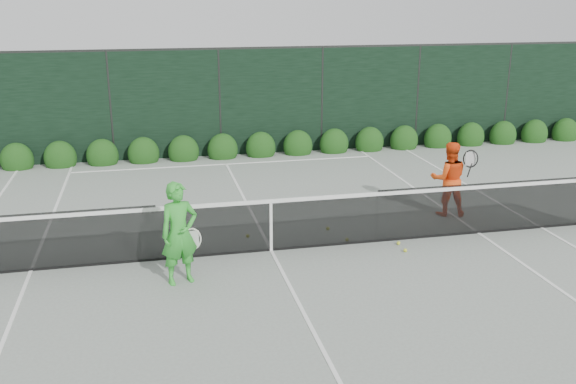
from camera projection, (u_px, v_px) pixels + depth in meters
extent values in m
plane|color=gray|center=(271.00, 251.00, 11.61)|extent=(80.00, 80.00, 0.00)
cube|color=black|center=(22.00, 243.00, 10.59)|extent=(4.40, 0.01, 1.02)
cube|color=black|center=(271.00, 226.00, 11.47)|extent=(4.00, 0.01, 0.96)
cube|color=black|center=(485.00, 208.00, 12.34)|extent=(4.40, 0.01, 1.02)
cube|color=white|center=(271.00, 201.00, 11.34)|extent=(12.80, 0.03, 0.07)
cube|color=black|center=(271.00, 250.00, 11.61)|extent=(12.80, 0.02, 0.04)
cube|color=white|center=(271.00, 227.00, 11.48)|extent=(0.05, 0.03, 0.91)
imported|color=green|center=(179.00, 233.00, 10.11)|extent=(0.70, 0.56, 1.67)
torus|color=white|center=(192.00, 239.00, 10.29)|extent=(0.30, 0.05, 0.30)
cylinder|color=black|center=(193.00, 253.00, 10.36)|extent=(0.10, 0.03, 0.30)
imported|color=#FF4F15|center=(449.00, 179.00, 13.31)|extent=(0.88, 0.76, 1.57)
torus|color=black|center=(471.00, 159.00, 13.06)|extent=(0.28, 0.16, 0.30)
cylinder|color=black|center=(470.00, 170.00, 13.13)|extent=(0.10, 0.03, 0.30)
cube|color=white|center=(541.00, 228.00, 12.75)|extent=(0.06, 23.77, 0.01)
cube|color=white|center=(31.00, 271.00, 10.76)|extent=(0.06, 23.77, 0.01)
cube|color=white|center=(479.00, 233.00, 12.47)|extent=(0.06, 23.77, 0.01)
cube|color=white|center=(207.00, 126.00, 22.70)|extent=(11.03, 0.06, 0.01)
cube|color=white|center=(226.00, 164.00, 17.58)|extent=(8.23, 0.06, 0.01)
cube|color=white|center=(271.00, 250.00, 11.61)|extent=(0.06, 12.80, 0.01)
cube|color=black|center=(220.00, 104.00, 18.17)|extent=(32.00, 0.06, 3.00)
cube|color=#262826|center=(218.00, 48.00, 17.73)|extent=(32.00, 0.06, 0.06)
cylinder|color=#262826|center=(111.00, 107.00, 17.55)|extent=(0.08, 0.08, 3.00)
cylinder|color=#262826|center=(220.00, 104.00, 18.17)|extent=(0.08, 0.08, 3.00)
cylinder|color=#262826|center=(322.00, 100.00, 18.80)|extent=(0.08, 0.08, 3.00)
cylinder|color=#262826|center=(417.00, 97.00, 19.42)|extent=(0.08, 0.08, 3.00)
cylinder|color=#262826|center=(507.00, 94.00, 20.05)|extent=(0.08, 0.08, 3.00)
ellipsoid|color=#12370F|center=(17.00, 160.00, 17.07)|extent=(0.86, 0.65, 0.94)
ellipsoid|color=#12370F|center=(60.00, 158.00, 17.30)|extent=(0.86, 0.65, 0.94)
ellipsoid|color=#12370F|center=(103.00, 156.00, 17.53)|extent=(0.86, 0.65, 0.94)
ellipsoid|color=#12370F|center=(144.00, 154.00, 17.76)|extent=(0.86, 0.65, 0.94)
ellipsoid|color=#12370F|center=(184.00, 152.00, 17.99)|extent=(0.86, 0.65, 0.94)
ellipsoid|color=#12370F|center=(223.00, 150.00, 18.22)|extent=(0.86, 0.65, 0.94)
ellipsoid|color=#12370F|center=(261.00, 148.00, 18.45)|extent=(0.86, 0.65, 0.94)
ellipsoid|color=#12370F|center=(298.00, 146.00, 18.67)|extent=(0.86, 0.65, 0.94)
ellipsoid|color=#12370F|center=(334.00, 144.00, 18.90)|extent=(0.86, 0.65, 0.94)
ellipsoid|color=#12370F|center=(369.00, 142.00, 19.13)|extent=(0.86, 0.65, 0.94)
ellipsoid|color=#12370F|center=(404.00, 141.00, 19.36)|extent=(0.86, 0.65, 0.94)
ellipsoid|color=#12370F|center=(438.00, 139.00, 19.59)|extent=(0.86, 0.65, 0.94)
ellipsoid|color=#12370F|center=(471.00, 137.00, 19.82)|extent=(0.86, 0.65, 0.94)
ellipsoid|color=#12370F|center=(503.00, 136.00, 20.05)|extent=(0.86, 0.65, 0.94)
ellipsoid|color=#12370F|center=(534.00, 134.00, 20.28)|extent=(0.86, 0.65, 0.94)
ellipsoid|color=#12370F|center=(565.00, 133.00, 20.50)|extent=(0.86, 0.65, 0.94)
sphere|color=#CAD32F|center=(328.00, 228.00, 12.64)|extent=(0.07, 0.07, 0.07)
sphere|color=#CAD32F|center=(405.00, 250.00, 11.55)|extent=(0.07, 0.07, 0.07)
sphere|color=#CAD32F|center=(248.00, 236.00, 12.24)|extent=(0.07, 0.07, 0.07)
sphere|color=#CAD32F|center=(347.00, 240.00, 12.05)|extent=(0.07, 0.07, 0.07)
sphere|color=#CAD32F|center=(398.00, 243.00, 11.88)|extent=(0.07, 0.07, 0.07)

